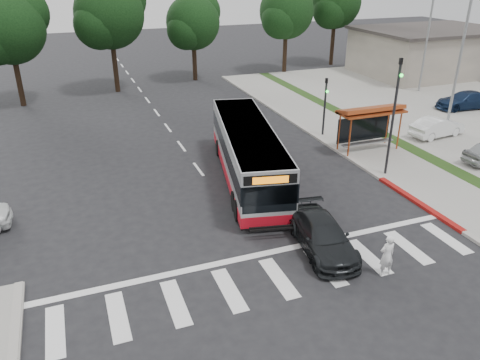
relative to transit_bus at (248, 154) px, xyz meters
name	(u,v)px	position (x,y,z in m)	size (l,w,h in m)	color
ground	(234,217)	(-2.16, -3.73, -1.49)	(140.00, 140.00, 0.00)	black
sidewalk_east	(344,135)	(8.84, 4.27, -1.43)	(4.00, 40.00, 0.12)	gray
curb_east	(318,138)	(6.84, 4.27, -1.42)	(0.30, 40.00, 0.15)	#9E9991
curb_east_red	(418,203)	(6.84, -5.73, -1.42)	(0.32, 6.00, 0.15)	maroon
parking_lot	(459,110)	(20.84, 6.27, -1.44)	(18.00, 36.00, 0.10)	gray
commercial_building	(429,53)	(27.84, 18.27, 0.71)	(14.00, 10.00, 4.40)	#A29888
building_roof_cap	(433,30)	(27.84, 18.27, 3.06)	(14.60, 10.60, 0.30)	#383330
crosswalk_ladder	(279,278)	(-2.16, -8.73, -1.49)	(18.00, 2.60, 0.01)	silver
bus_shelter	(370,115)	(8.64, 1.37, 0.86)	(4.20, 1.60, 2.86)	#A0411A
traffic_signal_ne_tall	(394,108)	(7.44, -2.24, 2.39)	(0.18, 0.37, 6.50)	black
traffic_signal_ne_short	(325,101)	(7.44, 4.76, 0.99)	(0.18, 0.37, 4.00)	black
lot_light_front	(462,47)	(15.84, 2.27, 4.41)	(1.90, 0.35, 9.01)	gray
lot_light_mid	(429,25)	(21.84, 12.27, 4.41)	(1.90, 0.35, 9.01)	gray
tree_ne_a	(287,10)	(13.91, 24.33, 4.90)	(6.16, 5.74, 9.30)	black
tree_ne_b	(336,1)	(20.91, 26.33, 5.43)	(6.16, 5.74, 10.02)	black
tree_north_a	(110,12)	(-4.08, 22.34, 5.43)	(6.60, 6.15, 10.17)	black
tree_north_b	(193,21)	(3.91, 24.33, 4.17)	(5.72, 5.33, 8.43)	black
tree_north_c	(9,27)	(-12.09, 20.33, 4.80)	(6.16, 5.74, 9.30)	black
transit_bus	(248,154)	(0.00, 0.00, 0.00)	(2.50, 11.55, 2.98)	#ACAFB1
pedestrian	(387,255)	(1.72, -9.94, -0.63)	(0.63, 0.41, 1.73)	white
dark_sedan	(323,236)	(0.34, -7.57, -0.83)	(1.87, 4.60, 1.33)	black
parked_car_1	(437,127)	(14.49, 1.74, -0.73)	(1.39, 3.99, 1.31)	white
parked_car_3	(465,100)	(21.31, 6.31, -0.71)	(1.90, 4.68, 1.36)	#12213F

